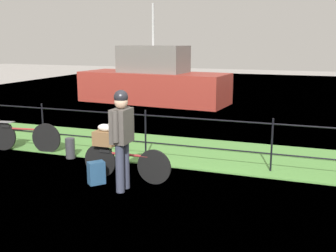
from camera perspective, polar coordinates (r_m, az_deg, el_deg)
The scene contains 12 objects.
ground_plane at distance 6.19m, azimuth -0.16°, elevation -11.30°, with size 60.00×60.00×0.00m, color #9E9993.
grass_strip at distance 8.91m, azimuth 6.59°, elevation -3.95°, with size 27.00×2.40×0.03m, color #569342.
harbor_water at distance 16.04m, azimuth 12.89°, elevation 2.90°, with size 30.00×30.00×0.00m, color #426684.
iron_fence at distance 7.99m, azimuth 5.30°, elevation -1.33°, with size 18.04×0.04×1.04m.
bicycle_main at distance 7.22m, azimuth -6.05°, elevation -5.17°, with size 1.67×0.16×0.62m.
wooden_crate at distance 7.28m, azimuth -8.86°, elevation -1.71°, with size 0.39×0.28×0.25m, color brown.
terrier_dog at distance 7.22m, azimuth -8.74°, elevation -0.15°, with size 0.32×0.14×0.18m.
cyclist_person at distance 6.58m, azimuth -6.56°, elevation -0.79°, with size 0.26×0.54×1.68m.
backpack_on_paving at distance 7.15m, azimuth -10.10°, elevation -6.54°, with size 0.28×0.18×0.40m, color #28517A.
mooring_bollard at distance 8.79m, azimuth -13.66°, elevation -3.07°, with size 0.20×0.20×0.43m, color #38383D.
bicycle_parked at distance 9.59m, azimuth -19.80°, elevation -1.36°, with size 1.75×0.30×0.67m.
moored_boat_near at distance 16.21m, azimuth -2.08°, elevation 6.30°, with size 6.13×2.58×3.86m.
Camera 1 is at (1.98, -5.33, 2.45)m, focal length 43.09 mm.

